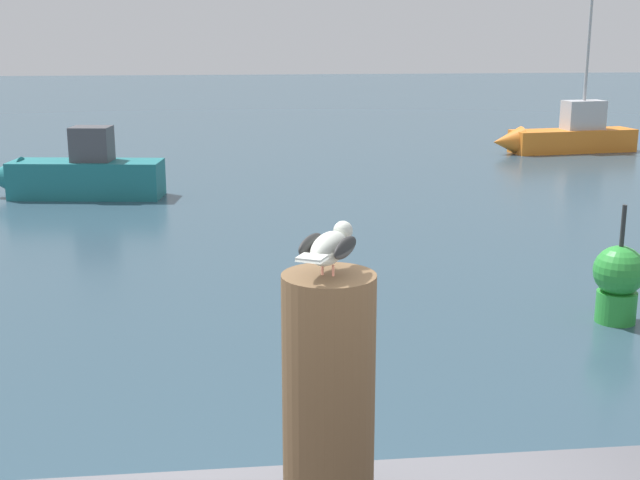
# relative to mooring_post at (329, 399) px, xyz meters

# --- Properties ---
(mooring_post) EXTENTS (0.30, 0.30, 0.84)m
(mooring_post) POSITION_rel_mooring_post_xyz_m (0.00, 0.00, 0.00)
(mooring_post) COLOR #4C3823
(mooring_post) RESTS_ON harbor_quay
(seagull) EXTENTS (0.22, 0.37, 0.14)m
(seagull) POSITION_rel_mooring_post_xyz_m (0.00, 0.01, 0.51)
(seagull) COLOR #C67560
(seagull) RESTS_ON mooring_post
(boat_orange) EXTENTS (4.03, 1.33, 4.19)m
(boat_orange) POSITION_rel_mooring_post_xyz_m (8.57, 18.99, -1.55)
(boat_orange) COLOR orange
(boat_orange) RESTS_ON ground_plane
(boat_teal) EXTENTS (3.57, 1.29, 1.37)m
(boat_teal) POSITION_rel_mooring_post_xyz_m (-3.28, 14.04, -1.55)
(boat_teal) COLOR #1E7075
(boat_teal) RESTS_ON ground_plane
(channel_buoy) EXTENTS (0.56, 0.56, 1.33)m
(channel_buoy) POSITION_rel_mooring_post_xyz_m (3.94, 5.97, -1.51)
(channel_buoy) COLOR green
(channel_buoy) RESTS_ON ground_plane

